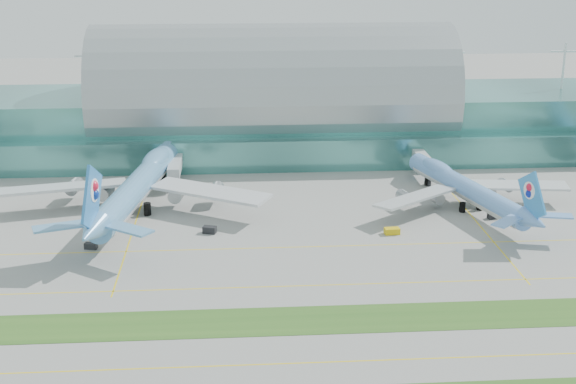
{
  "coord_description": "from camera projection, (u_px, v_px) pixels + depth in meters",
  "views": [
    {
      "loc": [
        -13.26,
        -137.33,
        71.71
      ],
      "look_at": [
        0.0,
        55.0,
        9.0
      ],
      "focal_mm": 50.0,
      "sensor_mm": 36.0,
      "label": 1
    }
  ],
  "objects": [
    {
      "name": "ground",
      "position": [
        308.0,
        325.0,
        153.33
      ],
      "size": [
        700.0,
        700.0,
        0.0
      ],
      "primitive_type": "plane",
      "color": "gray",
      "rests_on": "ground"
    },
    {
      "name": "terminal",
      "position": [
        273.0,
        110.0,
        271.12
      ],
      "size": [
        340.0,
        69.1,
        36.0
      ],
      "color": "#3D7A75",
      "rests_on": "ground"
    },
    {
      "name": "grass_strip_far",
      "position": [
        307.0,
        320.0,
        155.22
      ],
      "size": [
        420.0,
        12.0,
        0.08
      ],
      "primitive_type": "cube",
      "color": "#2D591E",
      "rests_on": "ground"
    },
    {
      "name": "taxiline_b",
      "position": [
        315.0,
        362.0,
        140.05
      ],
      "size": [
        420.0,
        0.35,
        0.01
      ],
      "primitive_type": "cube",
      "color": "yellow",
      "rests_on": "ground"
    },
    {
      "name": "taxiline_c",
      "position": [
        300.0,
        286.0,
        170.41
      ],
      "size": [
        420.0,
        0.35,
        0.01
      ],
      "primitive_type": "cube",
      "color": "yellow",
      "rests_on": "ground"
    },
    {
      "name": "taxiline_d",
      "position": [
        292.0,
        247.0,
        191.28
      ],
      "size": [
        420.0,
        0.35,
        0.01
      ],
      "primitive_type": "cube",
      "color": "yellow",
      "rests_on": "ground"
    },
    {
      "name": "airliner_b",
      "position": [
        139.0,
        184.0,
        215.77
      ],
      "size": [
        73.2,
        83.9,
        23.16
      ],
      "rotation": [
        0.0,
        0.0,
        -0.16
      ],
      "color": "#5995C5",
      "rests_on": "ground"
    },
    {
      "name": "airliner_c",
      "position": [
        465.0,
        187.0,
        217.91
      ],
      "size": [
        56.96,
        65.86,
        18.43
      ],
      "rotation": [
        0.0,
        0.0,
        0.27
      ],
      "color": "#6397DB",
      "rests_on": "ground"
    },
    {
      "name": "gse_c",
      "position": [
        91.0,
        246.0,
        190.05
      ],
      "size": [
        3.22,
        2.14,
        1.47
      ],
      "primitive_type": "cube",
      "rotation": [
        0.0,
        0.0,
        -0.24
      ],
      "color": "black",
      "rests_on": "ground"
    },
    {
      "name": "gse_d",
      "position": [
        210.0,
        230.0,
        199.96
      ],
      "size": [
        3.65,
        2.76,
        1.76
      ],
      "primitive_type": "cube",
      "rotation": [
        0.0,
        0.0,
        -0.3
      ],
      "color": "black",
      "rests_on": "ground"
    },
    {
      "name": "gse_e",
      "position": [
        392.0,
        231.0,
        199.44
      ],
      "size": [
        3.91,
        2.43,
        1.54
      ],
      "primitive_type": "cube",
      "rotation": [
        0.0,
        0.0,
        0.09
      ],
      "color": "gold",
      "rests_on": "ground"
    },
    {
      "name": "gse_f",
      "position": [
        493.0,
        216.0,
        210.14
      ],
      "size": [
        3.21,
        2.02,
        1.44
      ],
      "primitive_type": "cube",
      "rotation": [
        0.0,
        0.0,
        0.17
      ],
      "color": "black",
      "rests_on": "ground"
    }
  ]
}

